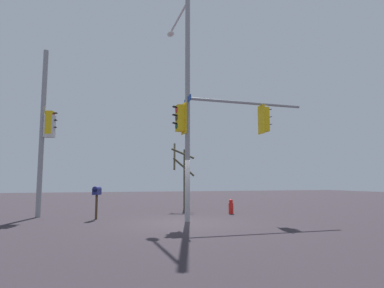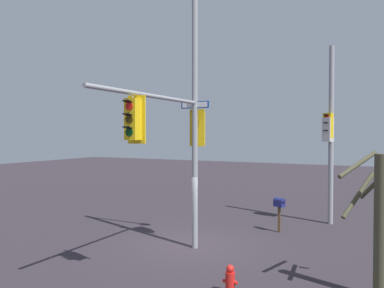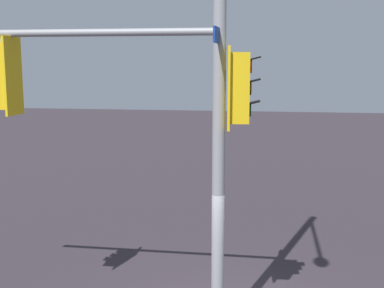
{
  "view_description": "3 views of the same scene",
  "coord_description": "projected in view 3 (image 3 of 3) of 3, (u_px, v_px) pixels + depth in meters",
  "views": [
    {
      "loc": [
        -12.78,
        3.67,
        1.63
      ],
      "look_at": [
        0.0,
        -0.36,
        3.14
      ],
      "focal_mm": 31.03,
      "sensor_mm": 36.0,
      "label": 1
    },
    {
      "loc": [
        6.31,
        -12.17,
        4.0
      ],
      "look_at": [
        0.38,
        -0.66,
        3.67
      ],
      "focal_mm": 35.76,
      "sensor_mm": 36.0,
      "label": 2
    },
    {
      "loc": [
        8.18,
        0.51,
        4.63
      ],
      "look_at": [
        0.84,
        -0.59,
        3.42
      ],
      "focal_mm": 46.92,
      "sensor_mm": 36.0,
      "label": 3
    }
  ],
  "objects": [
    {
      "name": "main_signal_pole_assembly",
      "position": [
        165.0,
        31.0,
        7.67
      ],
      "size": [
        3.97,
        6.1,
        9.83
      ],
      "rotation": [
        0.0,
        0.0,
        4.71
      ],
      "color": "gray",
      "rests_on": "ground"
    }
  ]
}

